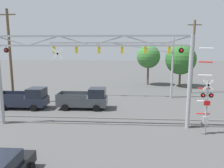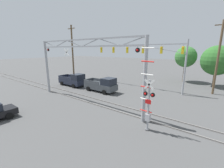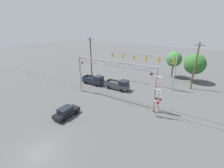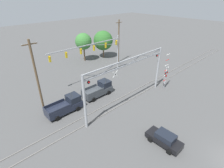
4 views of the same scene
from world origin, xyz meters
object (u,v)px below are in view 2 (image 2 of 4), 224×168
object	(u,v)px
crossing_gantry	(82,63)
background_tree_far_left_verge	(217,61)
traffic_signal_span	(151,54)
utility_pole_left	(73,54)
pickup_truck_following	(73,80)
crossing_signal_mast	(148,104)
pickup_truck_lead	(102,85)
utility_pole_right	(218,58)
background_tree_beyond_span	(186,57)

from	to	relation	value
crossing_gantry	background_tree_far_left_verge	bearing A→B (deg)	58.64
traffic_signal_span	utility_pole_left	size ratio (longest dim) A/B	1.49
pickup_truck_following	traffic_signal_span	bearing A→B (deg)	27.76
crossing_signal_mast	pickup_truck_lead	size ratio (longest dim) A/B	1.24
crossing_gantry	crossing_signal_mast	world-z (taller)	crossing_gantry
utility_pole_left	crossing_signal_mast	bearing A→B (deg)	-22.75
pickup_truck_lead	utility_pole_right	xyz separation A→B (m)	(12.98, 8.48, 4.02)
utility_pole_left	background_tree_far_left_verge	distance (m)	24.28
crossing_gantry	background_tree_beyond_span	distance (m)	20.66
utility_pole_left	pickup_truck_following	bearing A→B (deg)	-40.88
background_tree_beyond_span	background_tree_far_left_verge	xyz separation A→B (m)	(4.92, -1.33, -0.38)
pickup_truck_following	background_tree_far_left_verge	bearing A→B (deg)	36.31
crossing_signal_mast	background_tree_far_left_verge	xyz separation A→B (m)	(2.82, 19.52, 2.20)
utility_pole_left	utility_pole_right	bearing A→B (deg)	17.45
traffic_signal_span	utility_pole_right	xyz separation A→B (m)	(8.14, 2.99, -0.40)
crossing_signal_mast	utility_pole_left	size ratio (longest dim) A/B	0.61
traffic_signal_span	pickup_truck_following	distance (m)	13.24
crossing_gantry	background_tree_far_left_verge	distance (m)	21.51
traffic_signal_span	background_tree_beyond_span	size ratio (longest dim) A/B	2.30
background_tree_beyond_span	background_tree_far_left_verge	distance (m)	5.11
traffic_signal_span	background_tree_beyond_span	bearing A→B (deg)	72.89
crossing_gantry	utility_pole_right	distance (m)	17.62
pickup_truck_lead	utility_pole_left	xyz separation A→B (m)	(-8.55, 1.71, 4.29)
crossing_gantry	utility_pole_left	size ratio (longest dim) A/B	1.49
utility_pole_right	background_tree_beyond_span	world-z (taller)	utility_pole_right
background_tree_beyond_span	pickup_truck_lead	bearing A→B (deg)	-117.50
crossing_signal_mast	background_tree_beyond_span	distance (m)	21.11
crossing_signal_mast	utility_pole_left	xyz separation A→B (m)	(-18.38, 7.70, 3.16)
crossing_signal_mast	pickup_truck_lead	bearing A→B (deg)	148.61
pickup_truck_following	background_tree_beyond_span	world-z (taller)	background_tree_beyond_span
crossing_signal_mast	pickup_truck_lead	world-z (taller)	crossing_signal_mast
pickup_truck_following	background_tree_beyond_span	size ratio (longest dim) A/B	0.76
utility_pole_left	background_tree_far_left_verge	bearing A→B (deg)	29.13
background_tree_beyond_span	background_tree_far_left_verge	bearing A→B (deg)	-15.12
traffic_signal_span	utility_pole_left	bearing A→B (deg)	-164.26
pickup_truck_lead	background_tree_far_left_verge	size ratio (longest dim) A/B	0.75
pickup_truck_following	utility_pole_right	world-z (taller)	utility_pole_right
crossing_gantry	utility_pole_right	world-z (taller)	utility_pole_right
utility_pole_left	utility_pole_right	distance (m)	22.57
utility_pole_left	crossing_gantry	bearing A→B (deg)	-33.20
background_tree_far_left_verge	utility_pole_left	bearing A→B (deg)	-150.87
pickup_truck_lead	utility_pole_left	bearing A→B (deg)	168.71
crossing_signal_mast	background_tree_beyond_span	xyz separation A→B (m)	(-2.10, 20.84, 2.58)
crossing_signal_mast	traffic_signal_span	xyz separation A→B (m)	(-4.98, 11.48, 3.29)
background_tree_beyond_span	pickup_truck_following	bearing A→B (deg)	-132.54
utility_pole_left	background_tree_far_left_verge	xyz separation A→B (m)	(21.20, 11.81, -0.95)
pickup_truck_following	background_tree_far_left_verge	size ratio (longest dim) A/B	0.76
pickup_truck_lead	background_tree_beyond_span	xyz separation A→B (m)	(7.73, 14.85, 3.72)
crossing_signal_mast	pickup_truck_following	world-z (taller)	crossing_signal_mast
pickup_truck_following	background_tree_beyond_span	bearing A→B (deg)	47.46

